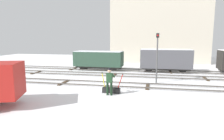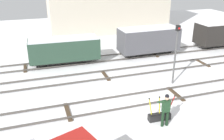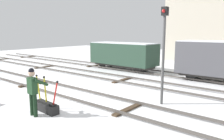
{
  "view_description": "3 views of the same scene",
  "coord_description": "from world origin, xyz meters",
  "px_view_note": "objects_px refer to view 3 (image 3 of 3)",
  "views": [
    {
      "loc": [
        3.89,
        -15.59,
        3.7
      ],
      "look_at": [
        0.41,
        1.41,
        1.04
      ],
      "focal_mm": 32.31,
      "sensor_mm": 36.0,
      "label": 1
    },
    {
      "loc": [
        -4.83,
        -12.17,
        7.61
      ],
      "look_at": [
        -0.13,
        2.26,
        1.31
      ],
      "focal_mm": 39.21,
      "sensor_mm": 36.0,
      "label": 2
    },
    {
      "loc": [
        8.52,
        -7.19,
        3.17
      ],
      "look_at": [
        0.52,
        2.58,
        1.0
      ],
      "focal_mm": 35.64,
      "sensor_mm": 36.0,
      "label": 3
    }
  ],
  "objects_px": {
    "signal_post": "(164,47)",
    "switch_lever_frame": "(47,106)",
    "rail_worker": "(33,89)",
    "freight_car_back_track": "(123,54)"
  },
  "relations": [
    {
      "from": "switch_lever_frame",
      "to": "freight_car_back_track",
      "type": "bearing_deg",
      "value": 112.68
    },
    {
      "from": "switch_lever_frame",
      "to": "rail_worker",
      "type": "distance_m",
      "value": 0.98
    },
    {
      "from": "rail_worker",
      "to": "freight_car_back_track",
      "type": "bearing_deg",
      "value": 111.72
    },
    {
      "from": "switch_lever_frame",
      "to": "rail_worker",
      "type": "bearing_deg",
      "value": -87.49
    },
    {
      "from": "signal_post",
      "to": "switch_lever_frame",
      "type": "bearing_deg",
      "value": -129.19
    },
    {
      "from": "rail_worker",
      "to": "signal_post",
      "type": "relative_size",
      "value": 0.44
    },
    {
      "from": "rail_worker",
      "to": "signal_post",
      "type": "bearing_deg",
      "value": 57.23
    },
    {
      "from": "switch_lever_frame",
      "to": "signal_post",
      "type": "height_order",
      "value": "signal_post"
    },
    {
      "from": "rail_worker",
      "to": "signal_post",
      "type": "xyz_separation_m",
      "value": [
        3.11,
        4.36,
        1.48
      ]
    },
    {
      "from": "signal_post",
      "to": "freight_car_back_track",
      "type": "xyz_separation_m",
      "value": [
        -6.76,
        6.26,
        -1.22
      ]
    }
  ]
}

